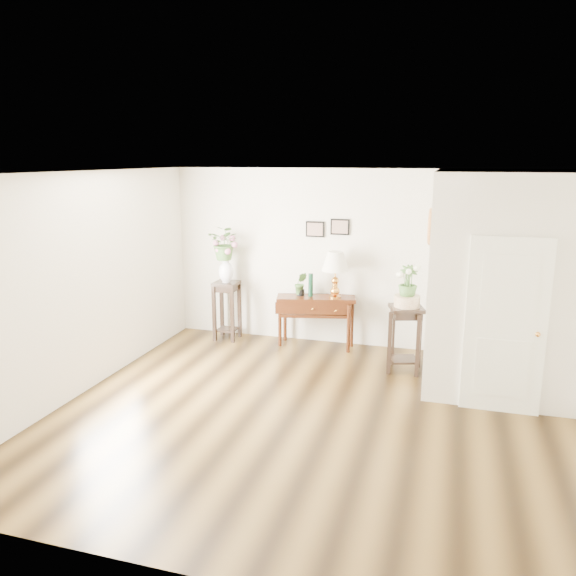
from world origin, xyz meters
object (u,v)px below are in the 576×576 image
at_px(plant_stand_b, 405,339).
at_px(table_lamp, 335,276).
at_px(console_table, 316,321).
at_px(plant_stand_a, 227,311).

bearing_deg(plant_stand_b, table_lamp, 149.79).
bearing_deg(console_table, plant_stand_a, 168.80).
height_order(table_lamp, plant_stand_b, table_lamp).
relative_size(console_table, plant_stand_a, 1.26).
distance_m(plant_stand_a, plant_stand_b, 3.02).
bearing_deg(table_lamp, console_table, 180.00).
distance_m(table_lamp, plant_stand_b, 1.51).
height_order(console_table, table_lamp, table_lamp).
xyz_separation_m(console_table, plant_stand_b, (1.46, -0.67, 0.06)).
bearing_deg(plant_stand_b, plant_stand_a, 168.19).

